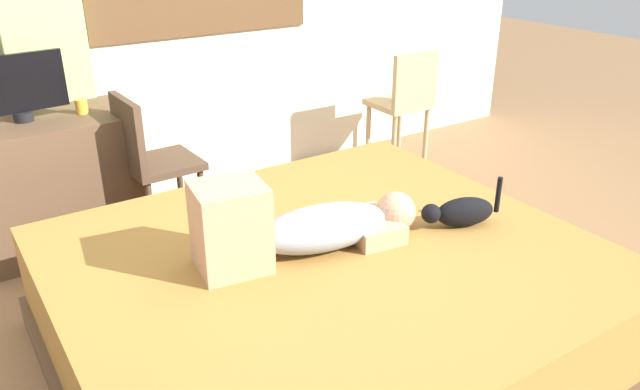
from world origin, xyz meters
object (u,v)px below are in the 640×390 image
Objects in this scene: desk at (50,183)px; cup at (82,106)px; bed at (326,305)px; tv_monitor at (17,87)px; chair_by_desk at (149,158)px; person_lying at (300,226)px; chair_spare at (405,99)px; cat at (461,212)px.

cup is (0.23, -0.03, 0.41)m from desk.
desk is at bearing 172.75° from cup.
tv_monitor is (-0.78, 1.68, 0.67)m from bed.
cup is 0.45m from chair_by_desk.
person_lying reaches higher than bed.
cup is at bearing 106.68° from bed.
desk is 1.05× the size of chair_spare.
bed is 1.83m from desk.
cat is 0.40× the size of chair_spare.
tv_monitor is 6.10× the size of cup.
chair_by_desk is (0.48, -0.29, 0.14)m from desk.
chair_by_desk reaches higher than bed.
cup is (-1.10, 1.77, 0.21)m from cat.
chair_spare is at bearing -3.54° from cup.
cat is 1.73m from chair_by_desk.
cat is at bearing -60.83° from chair_by_desk.
tv_monitor is (-0.06, 0.00, 0.55)m from desk.
desk is 11.42× the size of cup.
person_lying is at bearing -140.93° from chair_spare.
bed is at bearing -80.28° from chair_by_desk.
cat is 2.10m from cup.
desk is 0.47m from cup.
bed is 2.34× the size of desk.
chair_spare is at bearing 56.26° from cat.
chair_spare is (1.70, 1.51, 0.26)m from bed.
chair_by_desk is 1.94m from chair_spare.
tv_monitor is 0.33m from cup.
chair_by_desk is (-0.85, 1.51, -0.06)m from cat.
cat is 4.35× the size of cup.
bed is 1.80m from cup.
cat is at bearing -15.49° from person_lying.
chair_spare is at bearing 39.07° from person_lying.
bed is 26.73× the size of cup.
chair_spare reaches higher than bed.
bed is 2.45× the size of chair_by_desk.
desk is 0.58m from chair_by_desk.
desk is at bearing -0.00° from tv_monitor.
cat is (0.69, -0.19, -0.05)m from person_lying.
bed is 1.97m from tv_monitor.
bed is 2.29m from chair_spare.
tv_monitor is (-0.70, 1.61, 0.31)m from person_lying.
tv_monitor is at bearing 115.08° from bed.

